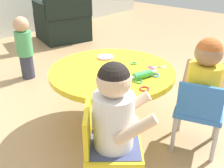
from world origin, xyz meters
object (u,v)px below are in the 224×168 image
at_px(child_chair_left, 107,146).
at_px(armchair_dark, 63,20).
at_px(seated_child_left, 115,110).
at_px(seated_child_right, 205,77).
at_px(craft_table, 112,83).
at_px(craft_scissors, 155,68).
at_px(rolling_pin, 142,75).
at_px(child_chair_right, 199,110).
at_px(toddler_standing, 24,46).

height_order(child_chair_left, armchair_dark, armchair_dark).
bearing_deg(seated_child_left, seated_child_right, -12.96).
bearing_deg(child_chair_left, craft_table, 40.13).
height_order(seated_child_left, armchair_dark, armchair_dark).
bearing_deg(craft_scissors, rolling_pin, -169.75).
xyz_separation_m(craft_table, armchair_dark, (1.22, 2.15, -0.06)).
bearing_deg(child_chair_right, rolling_pin, 114.31).
bearing_deg(toddler_standing, child_chair_right, -85.68).
xyz_separation_m(child_chair_left, seated_child_right, (0.71, -0.19, 0.23)).
relative_size(armchair_dark, craft_scissors, 6.44).
bearing_deg(craft_scissors, armchair_dark, 67.27).
height_order(rolling_pin, craft_scissors, rolling_pin).
bearing_deg(craft_table, child_chair_left, -139.87).
distance_m(rolling_pin, craft_scissors, 0.21).
relative_size(seated_child_right, craft_scissors, 3.71).
bearing_deg(craft_table, rolling_pin, -84.71).
distance_m(child_chair_right, toddler_standing, 1.91).
xyz_separation_m(toddler_standing, craft_scissors, (0.19, -1.52, 0.13)).
height_order(seated_child_right, rolling_pin, seated_child_right).
bearing_deg(toddler_standing, rolling_pin, -90.60).
distance_m(seated_child_left, child_chair_right, 0.70).
xyz_separation_m(seated_child_right, craft_scissors, (0.00, 0.38, -0.04)).
xyz_separation_m(seated_child_right, armchair_dark, (1.00, 2.75, -0.22)).
bearing_deg(child_chair_left, toddler_standing, 72.86).
xyz_separation_m(seated_child_right, toddler_standing, (-0.18, 1.89, -0.17)).
xyz_separation_m(craft_table, seated_child_left, (-0.46, -0.44, 0.16)).
distance_m(craft_table, seated_child_left, 0.66).
bearing_deg(child_chair_left, seated_child_left, -46.75).
relative_size(craft_table, rolling_pin, 4.01).
relative_size(craft_table, seated_child_right, 1.79).
xyz_separation_m(toddler_standing, rolling_pin, (-0.02, -1.55, 0.15)).
relative_size(child_chair_right, craft_scissors, 3.90).
distance_m(seated_child_right, armchair_dark, 2.93).
bearing_deg(seated_child_left, craft_scissors, 17.86).
xyz_separation_m(seated_child_left, seated_child_right, (0.68, -0.16, 0.00)).
xyz_separation_m(child_chair_right, craft_scissors, (0.04, 0.39, 0.18)).
bearing_deg(rolling_pin, seated_child_right, -59.90).
bearing_deg(seated_child_left, toddler_standing, 73.96).
xyz_separation_m(craft_table, craft_scissors, (0.23, -0.22, 0.11)).
distance_m(child_chair_right, rolling_pin, 0.44).
relative_size(craft_table, child_chair_right, 1.70).
bearing_deg(rolling_pin, child_chair_left, -163.09).
bearing_deg(child_chair_right, child_chair_left, 163.45).
bearing_deg(armchair_dark, craft_table, -119.53).
distance_m(child_chair_left, seated_child_right, 0.77).
bearing_deg(armchair_dark, child_chair_right, -110.54).
relative_size(child_chair_left, seated_child_left, 1.05).
bearing_deg(craft_scissors, craft_table, 135.90).
height_order(child_chair_right, toddler_standing, toddler_standing).
bearing_deg(craft_scissors, child_chair_right, -96.11).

